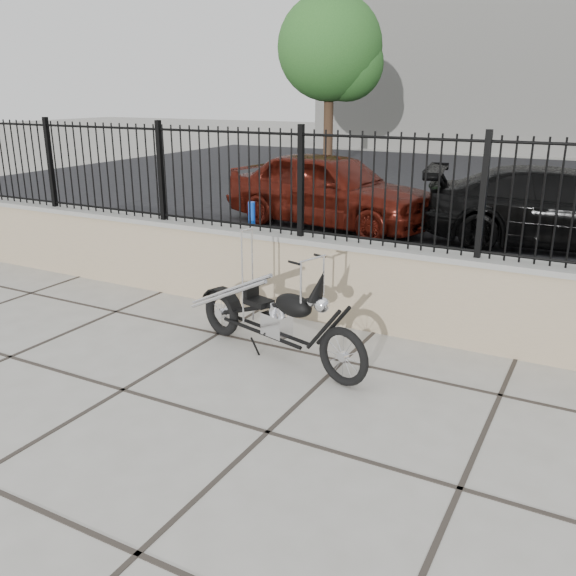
# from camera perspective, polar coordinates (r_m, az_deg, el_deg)

# --- Properties ---
(ground_plane) EXTENTS (90.00, 90.00, 0.00)m
(ground_plane) POSITION_cam_1_polar(r_m,az_deg,el_deg) (4.92, -1.92, -13.36)
(ground_plane) COLOR #99968E
(ground_plane) RESTS_ON ground
(parking_lot) EXTENTS (30.00, 30.00, 0.00)m
(parking_lot) POSITION_cam_1_polar(r_m,az_deg,el_deg) (16.46, 20.70, 7.89)
(parking_lot) COLOR black
(parking_lot) RESTS_ON ground
(retaining_wall) EXTENTS (14.00, 0.36, 0.96)m
(retaining_wall) POSITION_cam_1_polar(r_m,az_deg,el_deg) (6.80, 8.66, 0.00)
(retaining_wall) COLOR gray
(retaining_wall) RESTS_ON ground_plane
(iron_fence) EXTENTS (14.00, 0.08, 1.20)m
(iron_fence) POSITION_cam_1_polar(r_m,az_deg,el_deg) (6.56, 9.10, 9.02)
(iron_fence) COLOR black
(iron_fence) RESTS_ON retaining_wall
(chopper_motorcycle) EXTENTS (2.15, 0.96, 1.28)m
(chopper_motorcycle) POSITION_cam_1_polar(r_m,az_deg,el_deg) (5.96, -1.37, -0.78)
(chopper_motorcycle) COLOR black
(chopper_motorcycle) RESTS_ON ground_plane
(car_red) EXTENTS (4.51, 2.39, 1.46)m
(car_red) POSITION_cam_1_polar(r_m,az_deg,el_deg) (12.08, 3.92, 9.24)
(car_red) COLOR #48110A
(car_red) RESTS_ON parking_lot
(car_black) EXTENTS (4.85, 2.60, 1.34)m
(car_black) POSITION_cam_1_polar(r_m,az_deg,el_deg) (11.35, 24.35, 6.81)
(car_black) COLOR black
(car_black) RESTS_ON parking_lot
(bollard_a) EXTENTS (0.14, 0.14, 0.90)m
(bollard_a) POSITION_cam_1_polar(r_m,az_deg,el_deg) (9.71, -3.39, 5.42)
(bollard_a) COLOR #0B1FA9
(bollard_a) RESTS_ON ground_plane
(tree_left) EXTENTS (3.45, 3.45, 5.82)m
(tree_left) POSITION_cam_1_polar(r_m,az_deg,el_deg) (21.58, 3.94, 21.97)
(tree_left) COLOR #382619
(tree_left) RESTS_ON ground_plane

